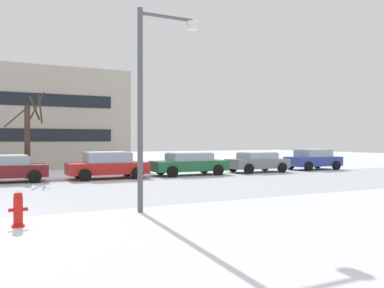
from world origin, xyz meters
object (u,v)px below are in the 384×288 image
at_px(parked_car_gray, 257,162).
at_px(parked_car_blue, 313,159).
at_px(parked_car_maroon, 6,168).
at_px(parked_car_red, 107,165).
at_px(street_lamp, 151,88).
at_px(fire_hydrant, 18,208).
at_px(parked_car_green, 189,163).

height_order(parked_car_gray, parked_car_blue, parked_car_blue).
relative_size(parked_car_maroon, parked_car_red, 0.89).
height_order(street_lamp, parked_car_blue, street_lamp).
relative_size(parked_car_gray, parked_car_blue, 1.02).
relative_size(fire_hydrant, parked_car_green, 0.19).
distance_m(street_lamp, parked_car_green, 12.89).
relative_size(parked_car_maroon, parked_car_blue, 0.98).
xyz_separation_m(parked_car_maroon, parked_car_gray, (15.04, -0.22, -0.01)).
distance_m(fire_hydrant, parked_car_green, 15.23).
relative_size(parked_car_green, parked_car_gray, 1.15).
bearing_deg(parked_car_red, street_lamp, -98.35).
distance_m(fire_hydrant, parked_car_maroon, 11.50).
bearing_deg(parked_car_blue, street_lamp, -146.85).
xyz_separation_m(fire_hydrant, parked_car_gray, (15.25, 11.27, 0.25)).
distance_m(fire_hydrant, parked_car_gray, 18.97).
height_order(fire_hydrant, parked_car_maroon, parked_car_maroon).
distance_m(parked_car_green, parked_car_gray, 5.01).
height_order(fire_hydrant, street_lamp, street_lamp).
height_order(parked_car_red, parked_car_green, parked_car_red).
distance_m(fire_hydrant, parked_car_blue, 23.27).
xyz_separation_m(parked_car_green, parked_car_blue, (10.03, 0.16, 0.04)).
distance_m(parked_car_red, parked_car_gray, 10.03).
bearing_deg(parked_car_green, parked_car_blue, 0.91).
height_order(parked_car_red, parked_car_gray, parked_car_red).
bearing_deg(parked_car_green, parked_car_maroon, 178.71).
xyz_separation_m(parked_car_red, parked_car_blue, (15.04, 0.18, 0.00)).
xyz_separation_m(parked_car_maroon, parked_car_blue, (20.06, -0.07, 0.05)).
height_order(street_lamp, parked_car_gray, street_lamp).
height_order(parked_car_green, parked_car_blue, parked_car_blue).
bearing_deg(parked_car_blue, parked_car_green, -179.09).
height_order(parked_car_maroon, parked_car_gray, parked_car_maroon).
bearing_deg(fire_hydrant, parked_car_maroon, 88.94).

